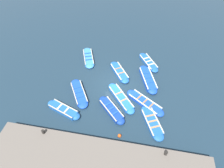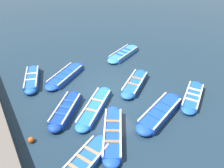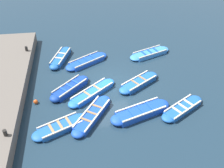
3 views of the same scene
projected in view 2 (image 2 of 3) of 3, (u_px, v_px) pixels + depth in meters
The scene contains 12 objects.
ground_plane at pixel (111, 94), 12.95m from camera, with size 120.00×120.00×0.00m, color #1C303F.
boat_outer_left at pixel (160, 113), 11.37m from camera, with size 3.92×2.07×0.47m.
boat_centre at pixel (65, 76), 14.31m from camera, with size 3.50×2.60×0.38m.
boat_end_of_row at pixel (32, 79), 13.93m from camera, with size 1.76×3.30×0.44m.
boat_tucked at pixel (113, 133), 10.26m from camera, with size 2.72×3.54×0.40m.
boat_drifting at pixel (193, 97), 12.54m from camera, with size 3.22×2.38×0.36m.
boat_near_quay at pixel (66, 110), 11.53m from camera, with size 2.83×2.78×0.47m.
boat_far_corner at pixel (123, 54), 16.83m from camera, with size 3.61×2.10×0.37m.
boat_mid_row at pixel (135, 83), 13.57m from camera, with size 3.22×2.51×0.40m.
boat_alongside at pixel (84, 162), 9.03m from camera, with size 3.30×2.10×0.36m.
boat_stern_in at pixel (94, 107), 11.77m from camera, with size 3.41×2.95×0.37m.
buoy_orange_near at pixel (31, 140), 9.98m from camera, with size 0.27×0.27×0.27m, color #E05119.
Camera 2 is at (-5.37, -8.66, 8.02)m, focal length 35.00 mm.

